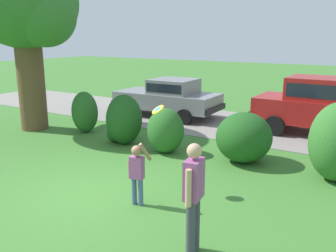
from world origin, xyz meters
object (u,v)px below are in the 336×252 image
object	(u,v)px
frisbee	(158,110)
adult_onlooker	(194,193)
parked_suv	(327,104)
parked_sedan	(169,96)
child_thrower	(137,170)
oak_tree_large	(29,11)

from	to	relation	value
frisbee	adult_onlooker	bearing A→B (deg)	-43.78
parked_suv	adult_onlooker	distance (m)	8.32
parked_sedan	adult_onlooker	distance (m)	9.71
parked_suv	child_thrower	bearing A→B (deg)	-105.91
oak_tree_large	parked_suv	size ratio (longest dim) A/B	1.24
parked_sedan	frisbee	bearing A→B (deg)	-59.43
parked_suv	frisbee	distance (m)	7.00
child_thrower	adult_onlooker	size ratio (longest dim) A/B	0.74
parked_suv	child_thrower	size ratio (longest dim) A/B	3.66
oak_tree_large	frisbee	bearing A→B (deg)	-18.22
oak_tree_large	parked_suv	world-z (taller)	oak_tree_large
child_thrower	frisbee	xyz separation A→B (m)	(-0.06, 0.82, 1.04)
oak_tree_large	frisbee	distance (m)	7.37
oak_tree_large	adult_onlooker	world-z (taller)	oak_tree_large
parked_sedan	adult_onlooker	bearing A→B (deg)	-55.53
oak_tree_large	parked_sedan	bearing A→B (deg)	54.66
parked_sedan	oak_tree_large	bearing A→B (deg)	-125.34
oak_tree_large	frisbee	size ratio (longest dim) A/B	18.44
parked_sedan	parked_suv	bearing A→B (deg)	2.91
child_thrower	parked_sedan	bearing A→B (deg)	117.99
parked_sedan	frisbee	distance (m)	7.39
adult_onlooker	oak_tree_large	bearing A→B (deg)	155.24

